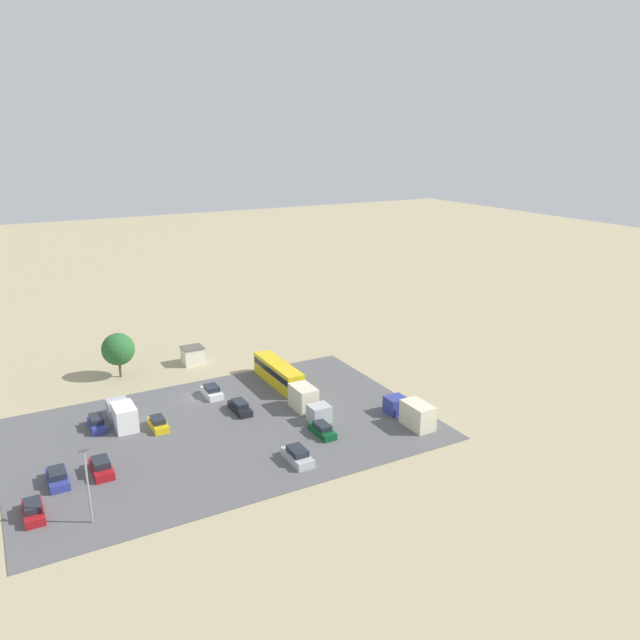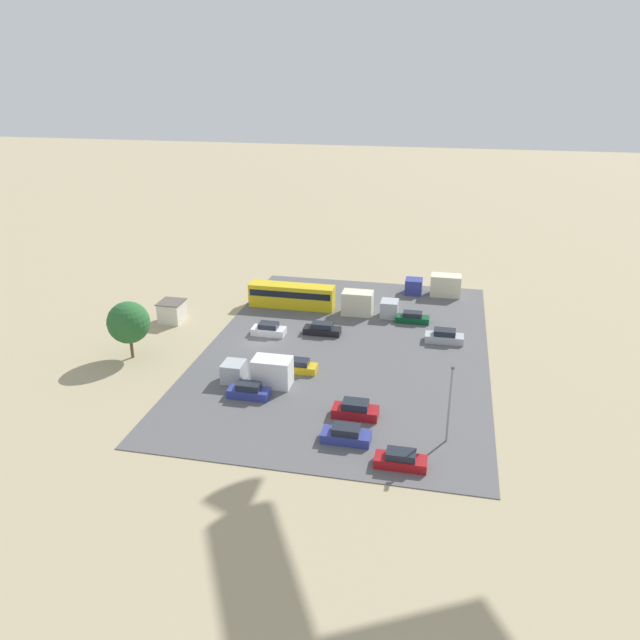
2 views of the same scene
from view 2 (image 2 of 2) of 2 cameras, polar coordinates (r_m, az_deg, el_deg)
ground_plane at (r=77.00m, az=-5.36°, el=-1.97°), size 400.00×400.00×0.00m
parking_lot_surface at (r=74.70m, az=2.46°, el=-2.65°), size 50.04×33.03×0.08m
shed_building at (r=84.47m, az=-13.38°, el=0.77°), size 3.34×3.10×2.79m
bus at (r=86.91m, az=-2.59°, el=2.29°), size 2.61×11.90×3.23m
parked_car_0 at (r=78.37m, az=0.20°, el=-0.86°), size 1.76×4.65×1.50m
parked_car_1 at (r=77.67m, az=11.30°, el=-1.51°), size 1.99×4.65×1.60m
parked_car_2 at (r=57.02m, az=2.40°, el=-10.45°), size 1.96×4.43×1.52m
parked_car_3 at (r=69.05m, az=-2.00°, el=-4.26°), size 1.75×4.13×1.44m
parked_car_4 at (r=78.51m, az=-4.72°, el=-0.88°), size 2.00×4.20×1.54m
parked_car_5 at (r=82.91m, az=8.44°, el=0.20°), size 1.72×4.39×1.42m
parked_car_6 at (r=54.24m, az=7.39°, el=-12.57°), size 1.79×4.43×1.48m
parked_car_7 at (r=60.65m, az=3.25°, el=-8.23°), size 1.98×4.42×1.65m
parked_car_8 at (r=64.29m, az=-6.53°, el=-6.49°), size 1.74×4.27×1.57m
parked_truck_0 at (r=93.18m, az=10.60°, el=3.11°), size 2.53×8.02×3.11m
parked_truck_1 at (r=84.38m, az=4.27°, el=1.42°), size 2.58×7.53×3.19m
parked_truck_2 at (r=66.42m, az=-5.39°, el=-4.73°), size 2.55×7.45×3.02m
tree_near_shed at (r=74.13m, az=-17.10°, el=-0.22°), size 4.84×4.84×6.81m
light_pole_lot_centre at (r=56.28m, az=11.79°, el=-7.14°), size 0.90×0.28×7.64m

